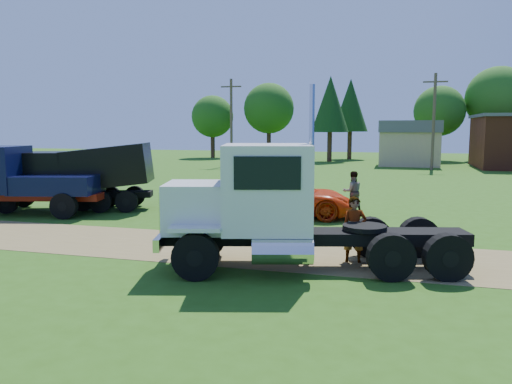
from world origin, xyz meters
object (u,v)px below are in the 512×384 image
(white_semi_tractor, at_px, (270,206))
(spectator_a, at_px, (354,230))
(black_dump_truck, at_px, (80,173))
(orange_pickup, at_px, (288,198))
(navy_truck, at_px, (13,180))

(white_semi_tractor, height_order, spectator_a, white_semi_tractor)
(black_dump_truck, relative_size, orange_pickup, 1.26)
(black_dump_truck, relative_size, spectator_a, 3.90)
(white_semi_tractor, bearing_deg, orange_pickup, 83.65)
(navy_truck, relative_size, spectator_a, 3.78)
(black_dump_truck, xyz_separation_m, spectator_a, (13.39, -6.16, -0.80))
(black_dump_truck, xyz_separation_m, orange_pickup, (9.95, 0.78, -0.93))
(navy_truck, height_order, orange_pickup, navy_truck)
(orange_pickup, bearing_deg, spectator_a, -161.91)
(white_semi_tractor, relative_size, orange_pickup, 1.46)
(black_dump_truck, height_order, navy_truck, black_dump_truck)
(white_semi_tractor, bearing_deg, navy_truck, 143.01)
(navy_truck, distance_m, spectator_a, 16.05)
(navy_truck, bearing_deg, spectator_a, -28.48)
(orange_pickup, distance_m, spectator_a, 7.75)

